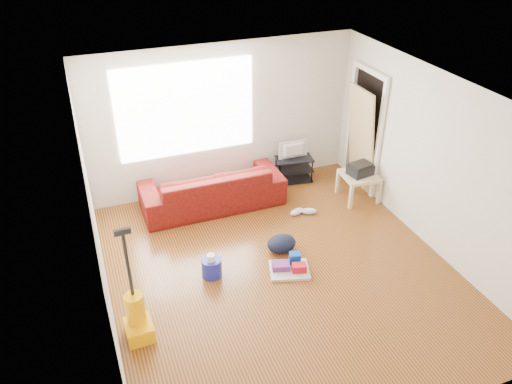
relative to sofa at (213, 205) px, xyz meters
name	(u,v)px	position (x,y,z in m)	size (l,w,h in m)	color
room	(284,186)	(0.46, -1.80, 1.25)	(4.51, 5.01, 2.51)	#492B11
sofa	(213,205)	(0.00, 0.00, 0.00)	(2.29, 0.90, 0.67)	#3E0405
tv_stand	(294,169)	(1.58, 0.27, 0.23)	(0.69, 0.46, 0.44)	black
tv	(295,150)	(1.58, 0.27, 0.59)	(0.54, 0.07, 0.31)	black
side_table	(359,178)	(2.34, -0.66, 0.38)	(0.60, 0.60, 0.46)	beige
printer	(360,169)	(2.34, -0.66, 0.55)	(0.42, 0.35, 0.20)	black
bucket	(212,275)	(-0.52, -1.69, 0.00)	(0.27, 0.27, 0.27)	#1823A0
toilet_paper	(211,266)	(-0.53, -1.72, 0.18)	(0.11, 0.11, 0.10)	white
cleaning_tray	(290,267)	(0.51, -1.98, 0.06)	(0.63, 0.56, 0.19)	silver
backpack	(281,250)	(0.57, -1.52, 0.00)	(0.43, 0.34, 0.24)	black
sneakers	(303,211)	(1.27, -0.79, 0.05)	(0.46, 0.24, 0.10)	silver
vacuum	(137,317)	(-1.61, -2.40, 0.27)	(0.32, 0.36, 1.47)	#FCA800
door_panel	(355,186)	(2.52, -0.31, 0.00)	(0.04, 0.72, 1.81)	tan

